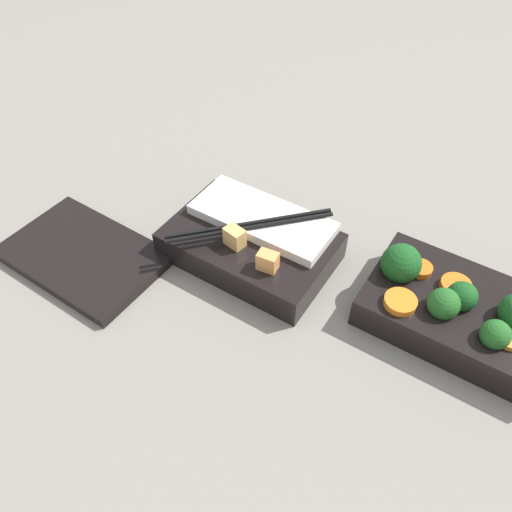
# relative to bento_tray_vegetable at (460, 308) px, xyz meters

# --- Properties ---
(ground_plane) EXTENTS (3.00, 3.00, 0.00)m
(ground_plane) POSITION_rel_bento_tray_vegetable_xyz_m (0.10, 0.02, -0.03)
(ground_plane) COLOR gray
(bento_tray_vegetable) EXTENTS (0.19, 0.12, 0.07)m
(bento_tray_vegetable) POSITION_rel_bento_tray_vegetable_xyz_m (0.00, 0.00, 0.00)
(bento_tray_vegetable) COLOR black
(bento_tray_vegetable) RESTS_ON ground_plane
(bento_tray_rice) EXTENTS (0.19, 0.15, 0.06)m
(bento_tray_rice) POSITION_rel_bento_tray_vegetable_xyz_m (0.24, 0.03, -0.00)
(bento_tray_rice) COLOR black
(bento_tray_rice) RESTS_ON ground_plane
(bento_lid) EXTENTS (0.19, 0.13, 0.01)m
(bento_lid) POSITION_rel_bento_tray_vegetable_xyz_m (0.40, 0.15, -0.02)
(bento_lid) COLOR black
(bento_lid) RESTS_ON ground_plane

